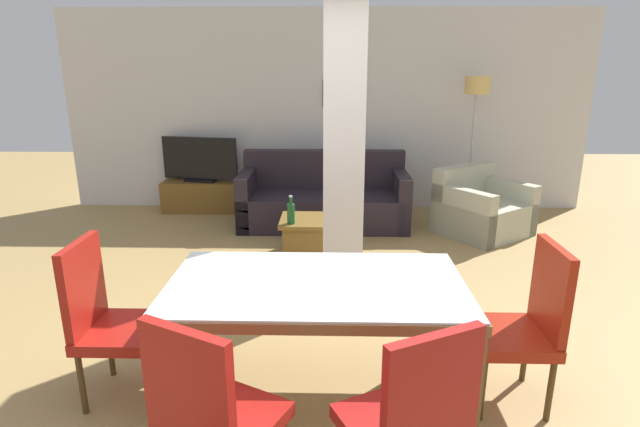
{
  "coord_description": "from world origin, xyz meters",
  "views": [
    {
      "loc": [
        0.08,
        -2.63,
        1.95
      ],
      "look_at": [
        0.0,
        0.87,
        0.91
      ],
      "focal_mm": 28.0,
      "sensor_mm": 36.0,
      "label": 1
    }
  ],
  "objects": [
    {
      "name": "tv_stand",
      "position": [
        -1.73,
        4.09,
        0.21
      ],
      "size": [
        1.07,
        0.4,
        0.42
      ],
      "color": "brown",
      "rests_on": "ground_plane"
    },
    {
      "name": "bottle",
      "position": [
        -0.33,
        2.26,
        0.51
      ],
      "size": [
        0.08,
        0.08,
        0.3
      ],
      "color": "#194C23",
      "rests_on": "coffee_table"
    },
    {
      "name": "floor_lamp",
      "position": [
        1.92,
        3.93,
        1.54
      ],
      "size": [
        0.31,
        0.31,
        1.83
      ],
      "color": "#B7B7BC",
      "rests_on": "ground_plane"
    },
    {
      "name": "dining_chair_near_right",
      "position": [
        0.42,
        -0.86,
        0.53
      ],
      "size": [
        0.62,
        0.62,
        0.99
      ],
      "rotation": [
        0.0,
        0.0,
        0.46
      ],
      "color": "maroon",
      "rests_on": "ground_plane"
    },
    {
      "name": "divider_pillar",
      "position": [
        0.19,
        1.59,
        1.35
      ],
      "size": [
        0.34,
        0.3,
        2.7
      ],
      "color": "silver",
      "rests_on": "ground_plane"
    },
    {
      "name": "dining_chair_head_left",
      "position": [
        -1.24,
        0.0,
        0.53
      ],
      "size": [
        0.46,
        0.46,
        0.99
      ],
      "rotation": [
        0.0,
        0.0,
        -1.57
      ],
      "color": "maroon",
      "rests_on": "ground_plane"
    },
    {
      "name": "dining_chair_near_left",
      "position": [
        -0.42,
        -0.85,
        0.53
      ],
      "size": [
        0.62,
        0.62,
        0.99
      ],
      "rotation": [
        0.0,
        0.0,
        -0.46
      ],
      "color": "maroon",
      "rests_on": "ground_plane"
    },
    {
      "name": "tv_screen",
      "position": [
        -1.73,
        4.09,
        0.72
      ],
      "size": [
        1.06,
        0.28,
        0.61
      ],
      "rotation": [
        0.0,
        0.0,
        2.96
      ],
      "color": "black",
      "rests_on": "tv_stand"
    },
    {
      "name": "armchair",
      "position": [
        1.89,
        3.19,
        0.28
      ],
      "size": [
        1.26,
        1.24,
        0.79
      ],
      "rotation": [
        0.0,
        0.0,
        3.77
      ],
      "color": "#B2B39A",
      "rests_on": "ground_plane"
    },
    {
      "name": "ground_plane",
      "position": [
        0.0,
        0.0,
        0.0
      ],
      "size": [
        18.0,
        18.0,
        0.0
      ],
      "primitive_type": "plane",
      "color": "#A2834D"
    },
    {
      "name": "coffee_table",
      "position": [
        -0.14,
        2.43,
        0.2
      ],
      "size": [
        0.64,
        0.57,
        0.4
      ],
      "color": "brown",
      "rests_on": "ground_plane"
    },
    {
      "name": "sofa",
      "position": [
        -0.02,
        3.51,
        0.3
      ],
      "size": [
        2.09,
        0.9,
        0.91
      ],
      "rotation": [
        0.0,
        0.0,
        3.14
      ],
      "color": "black",
      "rests_on": "ground_plane"
    },
    {
      "name": "dining_chair_head_right",
      "position": [
        1.22,
        0.0,
        0.53
      ],
      "size": [
        0.46,
        0.46,
        0.99
      ],
      "rotation": [
        0.0,
        0.0,
        1.57
      ],
      "color": "maroon",
      "rests_on": "ground_plane"
    },
    {
      "name": "back_wall",
      "position": [
        0.0,
        4.37,
        1.35
      ],
      "size": [
        7.2,
        0.09,
        2.7
      ],
      "color": "silver",
      "rests_on": "ground_plane"
    },
    {
      "name": "dining_table",
      "position": [
        0.0,
        0.0,
        0.61
      ],
      "size": [
        1.72,
        0.95,
        0.76
      ],
      "color": "brown",
      "rests_on": "ground_plane"
    }
  ]
}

